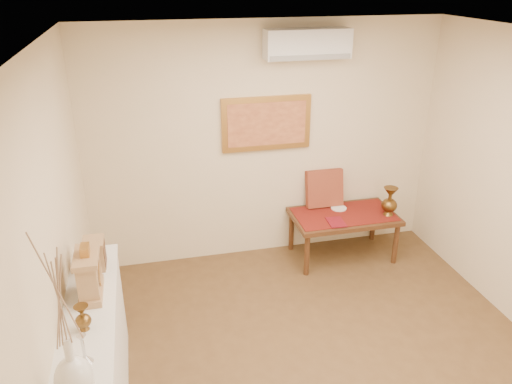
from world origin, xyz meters
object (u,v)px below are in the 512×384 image
object	(u,v)px
brass_urn_tall	(390,198)
wooden_chest	(95,254)
low_table	(344,219)
white_vase	(63,321)
mantel_clock	(89,274)
display_ledge	(96,375)

from	to	relation	value
brass_urn_tall	wooden_chest	distance (m)	3.33
brass_urn_tall	low_table	distance (m)	0.58
white_vase	low_table	world-z (taller)	white_vase
low_table	mantel_clock	bearing A→B (deg)	-149.14
mantel_clock	wooden_chest	size ratio (longest dim) A/B	1.68
display_ledge	wooden_chest	size ratio (longest dim) A/B	8.28
low_table	wooden_chest	bearing A→B (deg)	-155.41
wooden_chest	white_vase	bearing A→B (deg)	-91.19
mantel_clock	low_table	world-z (taller)	mantel_clock
display_ledge	wooden_chest	world-z (taller)	wooden_chest
mantel_clock	white_vase	bearing A→B (deg)	-90.91
white_vase	display_ledge	xyz separation A→B (m)	(-0.00, 0.71, -1.03)
brass_urn_tall	mantel_clock	xyz separation A→B (m)	(-3.15, -1.46, 0.39)
mantel_clock	low_table	distance (m)	3.17
mantel_clock	low_table	size ratio (longest dim) A/B	0.34
display_ledge	brass_urn_tall	bearing A→B (deg)	28.93
white_vase	display_ledge	bearing A→B (deg)	90.20
mantel_clock	wooden_chest	xyz separation A→B (m)	(0.01, 0.38, -0.05)
white_vase	wooden_chest	world-z (taller)	white_vase
brass_urn_tall	wooden_chest	world-z (taller)	wooden_chest
white_vase	low_table	size ratio (longest dim) A/B	0.90
white_vase	display_ledge	distance (m)	1.25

